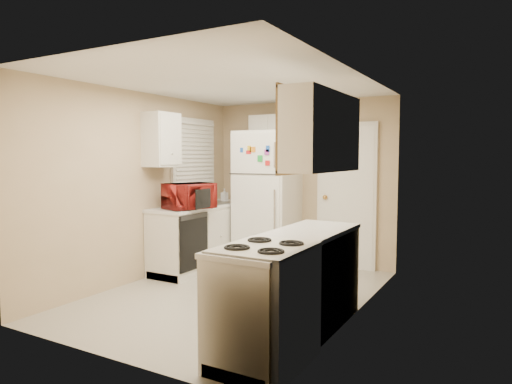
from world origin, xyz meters
The scene contains 19 objects.
floor centered at (0.00, 0.00, 0.00)m, with size 3.80×3.80×0.00m, color beige.
ceiling centered at (0.00, 0.00, 2.40)m, with size 3.80×3.80×0.00m, color white.
wall_left centered at (-1.40, 0.00, 1.20)m, with size 3.80×3.80×0.00m, color tan.
wall_right centered at (1.40, 0.00, 1.20)m, with size 3.80×3.80×0.00m, color tan.
wall_back centered at (0.00, 1.90, 1.20)m, with size 2.80×2.80×0.00m, color tan.
wall_front centered at (0.00, -1.90, 1.20)m, with size 2.80×2.80×0.00m, color tan.
left_counter centered at (-1.10, 0.90, 0.45)m, with size 0.60×1.80×0.90m, color silver.
dishwasher centered at (-0.81, 0.30, 0.49)m, with size 0.03×0.58×0.72m, color black.
sink centered at (-1.10, 1.05, 0.86)m, with size 0.54×0.74×0.16m, color gray.
microwave centered at (-0.94, 0.38, 1.05)m, with size 0.34×0.61×0.40m, color maroon.
soap_bottle centered at (-1.15, 1.54, 1.00)m, with size 0.09×0.09×0.19m, color silver.
window_blinds centered at (-1.36, 1.05, 1.60)m, with size 0.10×0.98×1.08m, color silver.
upper_cabinet_left centered at (-1.25, 0.22, 1.80)m, with size 0.30×0.45×0.70m, color silver.
refrigerator centered at (-0.38, 1.53, 0.97)m, with size 0.80×0.78×1.95m, color white.
cabinet_over_fridge centered at (-0.40, 1.75, 2.00)m, with size 0.70×0.30×0.40m, color silver.
interior_door centered at (0.70, 1.86, 1.02)m, with size 0.86×0.06×2.08m, color white.
right_counter centered at (1.10, -0.80, 0.45)m, with size 0.60×2.00×0.90m, color silver.
stove centered at (1.14, -1.39, 0.46)m, with size 0.61×0.76×0.92m, color white.
upper_cabinet_right centered at (1.25, -0.50, 1.80)m, with size 0.30×1.20×0.70m, color silver.
Camera 1 is at (2.74, -4.36, 1.58)m, focal length 32.00 mm.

